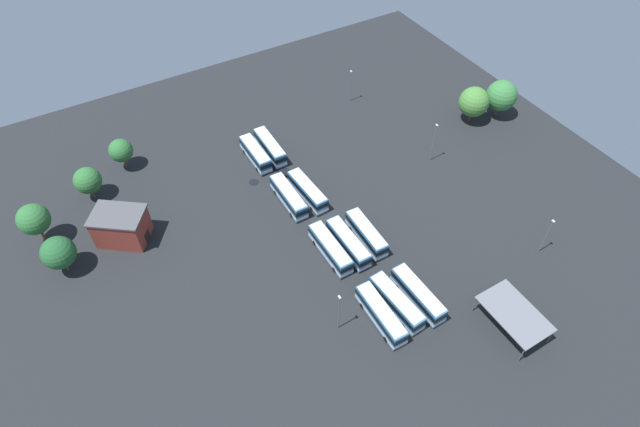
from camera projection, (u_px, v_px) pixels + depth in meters
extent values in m
plane|color=black|center=(326.00, 222.00, 97.29)|extent=(121.77, 121.77, 0.00)
cube|color=teal|center=(418.00, 295.00, 84.19)|extent=(11.20, 2.90, 3.03)
cube|color=beige|center=(419.00, 289.00, 83.02)|extent=(10.75, 2.68, 0.14)
cube|color=black|center=(418.00, 293.00, 83.83)|extent=(11.25, 2.94, 0.97)
cube|color=silver|center=(417.00, 297.00, 84.82)|extent=(11.25, 2.94, 0.61)
cube|color=black|center=(397.00, 269.00, 86.95)|extent=(0.12, 2.10, 1.12)
cylinder|color=black|center=(398.00, 287.00, 86.72)|extent=(1.01, 0.33, 1.00)
cylinder|color=black|center=(409.00, 281.00, 87.56)|extent=(1.01, 0.33, 1.00)
cylinder|color=black|center=(425.00, 318.00, 82.76)|extent=(1.01, 0.33, 1.00)
cylinder|color=black|center=(436.00, 311.00, 83.60)|extent=(1.01, 0.33, 1.00)
cube|color=teal|center=(396.00, 303.00, 83.16)|extent=(11.23, 3.30, 3.03)
cube|color=beige|center=(397.00, 297.00, 81.99)|extent=(10.78, 3.07, 0.14)
cube|color=black|center=(397.00, 301.00, 82.80)|extent=(11.29, 3.34, 0.97)
cube|color=silver|center=(396.00, 305.00, 83.79)|extent=(11.29, 3.34, 0.61)
cube|color=black|center=(375.00, 277.00, 85.84)|extent=(0.20, 2.10, 1.12)
cylinder|color=black|center=(377.00, 296.00, 85.61)|extent=(1.02, 0.37, 1.00)
cylinder|color=black|center=(388.00, 289.00, 86.50)|extent=(1.02, 0.37, 1.00)
cylinder|color=black|center=(404.00, 326.00, 81.76)|extent=(1.02, 0.37, 1.00)
cylinder|color=black|center=(415.00, 319.00, 82.65)|extent=(1.02, 0.37, 1.00)
cube|color=teal|center=(381.00, 315.00, 81.67)|extent=(11.17, 2.79, 3.03)
cube|color=beige|center=(382.00, 309.00, 80.50)|extent=(10.72, 2.58, 0.14)
cube|color=black|center=(381.00, 313.00, 81.31)|extent=(11.22, 2.83, 0.97)
cube|color=silver|center=(380.00, 317.00, 82.30)|extent=(11.22, 2.83, 0.61)
cube|color=black|center=(362.00, 287.00, 84.53)|extent=(0.10, 2.10, 1.12)
cylinder|color=black|center=(362.00, 306.00, 84.29)|extent=(1.01, 0.32, 1.00)
cylinder|color=black|center=(374.00, 300.00, 85.06)|extent=(1.01, 0.32, 1.00)
cylinder|color=black|center=(386.00, 339.00, 80.22)|extent=(1.01, 0.32, 1.00)
cylinder|color=black|center=(399.00, 333.00, 80.99)|extent=(1.01, 0.32, 1.00)
cube|color=teal|center=(366.00, 234.00, 92.90)|extent=(10.50, 2.86, 3.03)
cube|color=beige|center=(367.00, 228.00, 91.73)|extent=(10.08, 2.65, 0.14)
cube|color=black|center=(367.00, 232.00, 92.54)|extent=(10.55, 2.90, 0.97)
cube|color=silver|center=(366.00, 237.00, 93.52)|extent=(10.55, 2.90, 0.61)
cube|color=black|center=(351.00, 213.00, 95.57)|extent=(0.12, 2.10, 1.12)
cylinder|color=black|center=(351.00, 229.00, 95.41)|extent=(1.01, 0.33, 1.00)
cylinder|color=black|center=(362.00, 224.00, 96.16)|extent=(1.01, 0.33, 1.00)
cylinder|color=black|center=(370.00, 253.00, 91.57)|extent=(1.01, 0.33, 1.00)
cylinder|color=black|center=(381.00, 248.00, 92.33)|extent=(1.01, 0.33, 1.00)
cube|color=teal|center=(348.00, 243.00, 91.43)|extent=(10.97, 2.62, 3.03)
cube|color=beige|center=(349.00, 237.00, 90.26)|extent=(10.53, 2.41, 0.14)
cube|color=black|center=(348.00, 241.00, 91.07)|extent=(11.03, 2.66, 0.97)
cube|color=silver|center=(348.00, 246.00, 92.05)|extent=(11.03, 2.66, 0.61)
cube|color=black|center=(332.00, 221.00, 94.19)|extent=(0.07, 2.10, 1.12)
cylinder|color=black|center=(332.00, 238.00, 93.97)|extent=(1.00, 0.31, 1.00)
cylinder|color=black|center=(343.00, 233.00, 94.78)|extent=(1.00, 0.31, 1.00)
cylinder|color=black|center=(353.00, 264.00, 90.02)|extent=(1.00, 0.31, 1.00)
cylinder|color=black|center=(364.00, 258.00, 90.82)|extent=(1.00, 0.31, 1.00)
cube|color=teal|center=(330.00, 249.00, 90.59)|extent=(11.06, 2.58, 3.03)
cube|color=beige|center=(330.00, 243.00, 89.42)|extent=(10.62, 2.38, 0.14)
cube|color=black|center=(330.00, 247.00, 90.23)|extent=(11.11, 2.62, 0.97)
cube|color=silver|center=(330.00, 252.00, 91.21)|extent=(11.11, 2.62, 0.61)
cube|color=black|center=(315.00, 226.00, 93.39)|extent=(0.06, 2.10, 1.12)
cylinder|color=black|center=(315.00, 243.00, 93.16)|extent=(1.00, 0.30, 1.00)
cylinder|color=black|center=(326.00, 238.00, 93.96)|extent=(1.00, 0.30, 1.00)
cylinder|color=black|center=(335.00, 270.00, 89.15)|extent=(1.00, 0.30, 1.00)
cylinder|color=black|center=(346.00, 264.00, 89.95)|extent=(1.00, 0.30, 1.00)
cube|color=teal|center=(308.00, 191.00, 100.15)|extent=(10.89, 3.10, 3.03)
cube|color=beige|center=(307.00, 185.00, 98.98)|extent=(10.45, 2.87, 0.14)
cube|color=black|center=(307.00, 189.00, 99.79)|extent=(10.94, 3.14, 0.97)
cube|color=silver|center=(308.00, 194.00, 100.78)|extent=(10.94, 3.14, 0.61)
cube|color=black|center=(293.00, 173.00, 102.78)|extent=(0.17, 2.10, 1.12)
cylinder|color=black|center=(294.00, 188.00, 102.58)|extent=(1.01, 0.35, 1.00)
cylinder|color=black|center=(304.00, 184.00, 103.45)|extent=(1.01, 0.35, 1.00)
cylinder|color=black|center=(312.00, 209.00, 98.80)|extent=(1.01, 0.35, 1.00)
cylinder|color=black|center=(322.00, 204.00, 99.66)|extent=(1.01, 0.35, 1.00)
cube|color=teal|center=(289.00, 197.00, 99.15)|extent=(10.98, 2.64, 3.03)
cube|color=beige|center=(288.00, 191.00, 97.98)|extent=(10.54, 2.43, 0.14)
cube|color=black|center=(288.00, 195.00, 98.79)|extent=(11.03, 2.68, 0.97)
cube|color=silver|center=(289.00, 200.00, 99.78)|extent=(11.03, 2.68, 0.61)
cube|color=black|center=(276.00, 177.00, 101.94)|extent=(0.08, 2.10, 1.12)
cylinder|color=black|center=(276.00, 193.00, 101.72)|extent=(1.00, 0.31, 1.00)
cylinder|color=black|center=(286.00, 189.00, 102.51)|extent=(1.00, 0.31, 1.00)
cylinder|color=black|center=(292.00, 215.00, 97.74)|extent=(1.00, 0.31, 1.00)
cylinder|color=black|center=(303.00, 210.00, 98.52)|extent=(1.00, 0.31, 1.00)
cube|color=teal|center=(270.00, 147.00, 108.95)|extent=(10.82, 2.76, 3.03)
cube|color=beige|center=(269.00, 141.00, 107.78)|extent=(10.39, 2.54, 0.14)
cube|color=black|center=(270.00, 145.00, 108.59)|extent=(10.88, 2.80, 0.97)
cube|color=silver|center=(270.00, 150.00, 109.57)|extent=(10.88, 2.80, 0.61)
cube|color=black|center=(259.00, 131.00, 111.70)|extent=(0.10, 2.10, 1.12)
cylinder|color=black|center=(259.00, 145.00, 111.50)|extent=(1.01, 0.32, 1.00)
cylinder|color=black|center=(269.00, 141.00, 112.28)|extent=(1.01, 0.32, 1.00)
cylinder|color=black|center=(272.00, 163.00, 107.56)|extent=(1.01, 0.32, 1.00)
cylinder|color=black|center=(282.00, 159.00, 108.33)|extent=(1.01, 0.32, 1.00)
cube|color=teal|center=(255.00, 154.00, 107.49)|extent=(10.25, 2.58, 3.03)
cube|color=beige|center=(255.00, 148.00, 106.32)|extent=(9.84, 2.37, 0.14)
cube|color=black|center=(255.00, 152.00, 107.13)|extent=(10.30, 2.62, 0.97)
cube|color=silver|center=(256.00, 157.00, 108.11)|extent=(10.30, 2.62, 0.61)
cube|color=black|center=(245.00, 138.00, 110.05)|extent=(0.06, 2.10, 1.12)
cylinder|color=black|center=(245.00, 152.00, 109.91)|extent=(1.00, 0.30, 1.00)
cylinder|color=black|center=(255.00, 148.00, 110.71)|extent=(1.00, 0.30, 1.00)
cylinder|color=black|center=(258.00, 170.00, 106.20)|extent=(1.00, 0.30, 1.00)
cylinder|color=black|center=(268.00, 166.00, 107.01)|extent=(1.00, 0.30, 1.00)
cube|color=maroon|center=(122.00, 227.00, 92.41)|extent=(9.91, 10.45, 5.95)
cube|color=#4C4C51|center=(116.00, 215.00, 90.09)|extent=(10.50, 11.07, 0.36)
cube|color=black|center=(147.00, 236.00, 93.48)|extent=(1.49, 1.12, 2.20)
cube|color=slate|center=(515.00, 313.00, 79.55)|extent=(10.84, 6.75, 0.20)
cylinder|color=#59595B|center=(475.00, 304.00, 82.90)|extent=(0.20, 0.20, 3.69)
cylinder|color=#59595B|center=(503.00, 288.00, 84.99)|extent=(0.20, 0.20, 3.69)
cylinder|color=#59595B|center=(522.00, 355.00, 76.99)|extent=(0.20, 0.20, 3.69)
cylinder|color=#59595B|center=(550.00, 336.00, 79.07)|extent=(0.20, 0.20, 3.69)
cylinder|color=slate|center=(546.00, 237.00, 89.65)|extent=(0.16, 0.16, 7.84)
cube|color=silver|center=(553.00, 221.00, 86.63)|extent=(0.56, 0.28, 0.20)
cylinder|color=slate|center=(350.00, 87.00, 120.33)|extent=(0.16, 0.16, 7.70)
cube|color=silver|center=(351.00, 71.00, 117.36)|extent=(0.56, 0.28, 0.20)
cylinder|color=slate|center=(339.00, 313.00, 79.02)|extent=(0.16, 0.16, 8.48)
cube|color=silver|center=(339.00, 297.00, 75.76)|extent=(0.56, 0.28, 0.20)
cylinder|color=slate|center=(433.00, 143.00, 105.73)|extent=(0.16, 0.16, 8.86)
cube|color=silver|center=(437.00, 125.00, 102.33)|extent=(0.56, 0.28, 0.20)
cylinder|color=brown|center=(66.00, 266.00, 88.95)|extent=(0.44, 0.44, 2.30)
sphere|color=#235B2D|center=(58.00, 253.00, 86.32)|extent=(5.66, 5.66, 5.66)
cylinder|color=brown|center=(497.00, 111.00, 118.37)|extent=(0.44, 0.44, 2.49)
sphere|color=#387A3D|center=(501.00, 96.00, 115.31)|extent=(6.84, 6.84, 6.84)
cylinder|color=brown|center=(470.00, 117.00, 117.04)|extent=(0.44, 0.44, 2.37)
sphere|color=#478438|center=(474.00, 102.00, 114.10)|extent=(6.59, 6.59, 6.59)
cylinder|color=brown|center=(125.00, 163.00, 106.51)|extent=(0.44, 0.44, 2.49)
sphere|color=#2D6B33|center=(121.00, 151.00, 104.10)|extent=(4.75, 4.75, 4.75)
cylinder|color=brown|center=(43.00, 235.00, 92.87)|extent=(0.44, 0.44, 3.49)
sphere|color=#2D6B33|center=(34.00, 219.00, 89.84)|extent=(5.54, 5.54, 5.54)
cylinder|color=brown|center=(93.00, 193.00, 100.80)|extent=(0.44, 0.44, 2.26)
sphere|color=#2D6B33|center=(88.00, 181.00, 98.35)|extent=(5.17, 5.17, 5.17)
cylinder|color=black|center=(254.00, 182.00, 104.41)|extent=(2.02, 2.02, 0.01)
cylinder|color=black|center=(284.00, 173.00, 106.30)|extent=(2.93, 2.93, 0.01)
cylinder|color=black|center=(405.00, 269.00, 89.87)|extent=(1.53, 1.53, 0.01)
cylinder|color=black|center=(285.00, 183.00, 104.31)|extent=(4.33, 4.33, 0.01)
cylinder|color=black|center=(321.00, 197.00, 101.70)|extent=(1.66, 1.66, 0.01)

